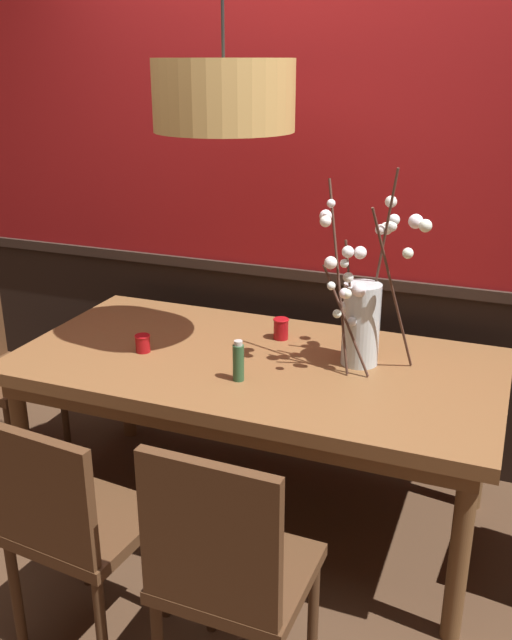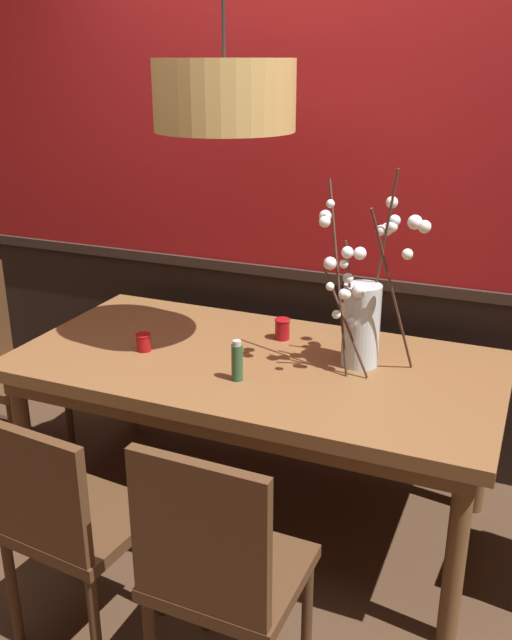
% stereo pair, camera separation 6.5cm
% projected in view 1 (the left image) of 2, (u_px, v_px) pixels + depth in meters
% --- Properties ---
extents(ground_plane, '(24.00, 24.00, 0.00)m').
position_uv_depth(ground_plane, '(256.00, 513.00, 3.10)').
color(ground_plane, '#4C3321').
extents(back_wall, '(4.40, 0.14, 2.85)m').
position_uv_depth(back_wall, '(313.00, 169.00, 3.24)').
color(back_wall, black).
rests_on(back_wall, ground).
extents(dining_table, '(1.95, 1.00, 0.75)m').
position_uv_depth(dining_table, '(256.00, 377.00, 2.87)').
color(dining_table, brown).
rests_on(dining_table, ground).
extents(chair_near_side_right, '(0.44, 0.42, 0.93)m').
position_uv_depth(chair_near_side_right, '(227.00, 568.00, 2.01)').
color(chair_near_side_right, '#4C301C').
rests_on(chair_near_side_right, ground).
extents(chair_far_side_right, '(0.45, 0.45, 0.90)m').
position_uv_depth(chair_far_side_right, '(365.00, 343.00, 3.62)').
color(chair_far_side_right, '#4C301C').
rests_on(chair_far_side_right, ground).
extents(chair_far_side_left, '(0.43, 0.38, 0.92)m').
position_uv_depth(chair_far_side_left, '(262.00, 324.00, 3.83)').
color(chair_far_side_left, '#4C301C').
rests_on(chair_far_side_left, ground).
extents(chair_near_side_left, '(0.46, 0.44, 0.87)m').
position_uv_depth(chair_near_side_left, '(71.00, 522.00, 2.24)').
color(chair_near_side_left, '#4C301C').
rests_on(chair_near_side_left, ground).
extents(vase_with_blossoms, '(0.42, 0.36, 0.78)m').
position_uv_depth(vase_with_blossoms, '(362.00, 315.00, 2.72)').
color(vase_with_blossoms, silver).
rests_on(vase_with_blossoms, dining_table).
extents(candle_holder_nearer_center, '(0.07, 0.07, 0.09)m').
position_uv_depth(candle_holder_nearer_center, '(281.00, 329.00, 3.03)').
color(candle_holder_nearer_center, '#9E0F14').
rests_on(candle_holder_nearer_center, dining_table).
extents(candle_holder_nearer_edge, '(0.07, 0.07, 0.07)m').
position_uv_depth(candle_holder_nearer_edge, '(143.00, 343.00, 2.90)').
color(candle_holder_nearer_edge, '#9E0F14').
rests_on(candle_holder_nearer_edge, dining_table).
extents(condiment_bottle, '(0.04, 0.04, 0.16)m').
position_uv_depth(condiment_bottle, '(238.00, 361.00, 2.63)').
color(condiment_bottle, '#2D5633').
rests_on(condiment_bottle, dining_table).
extents(pendant_lamp, '(0.53, 0.53, 1.21)m').
position_uv_depth(pendant_lamp, '(224.00, 95.00, 2.56)').
color(pendant_lamp, tan).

